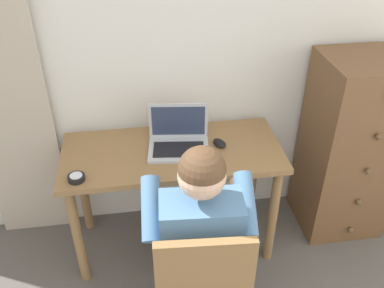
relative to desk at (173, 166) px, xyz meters
The scene contains 9 objects.
wall_back 0.80m from the desk, 44.67° to the left, with size 4.80×0.05×2.50m, color silver.
curtain_panel 1.07m from the desk, 163.08° to the left, with size 0.46×0.03×2.25m, color #BCAD99.
desk is the anchor object (origin of this frame).
dresser 1.13m from the desk, ahead, with size 0.50×0.49×1.21m.
chair 0.74m from the desk, 85.66° to the right, with size 0.45×0.43×0.87m.
person_seated 0.55m from the desk, 83.01° to the right, with size 0.55×0.60×1.19m.
laptop 0.17m from the desk, 34.12° to the left, with size 0.37×0.29×0.24m.
computer_mouse 0.31m from the desk, ahead, with size 0.06×0.10×0.03m, color black.
desk_clock 0.57m from the desk, 159.26° to the right, with size 0.09×0.09×0.03m.
Camera 1 is at (-0.52, -0.11, 2.12)m, focal length 39.34 mm.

